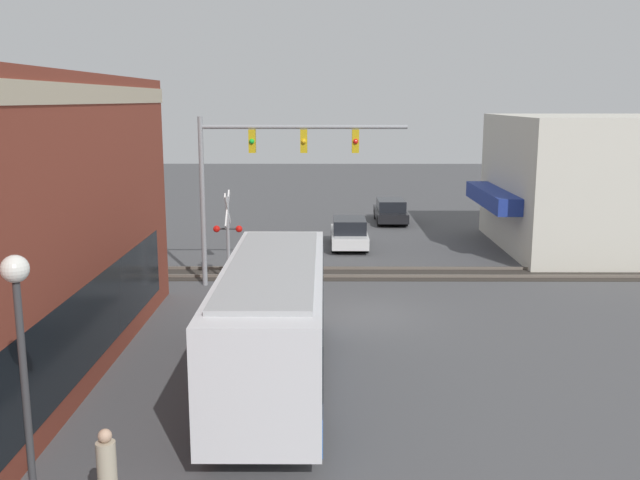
{
  "coord_description": "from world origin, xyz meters",
  "views": [
    {
      "loc": [
        -23.88,
        1.5,
        7.38
      ],
      "look_at": [
        3.0,
        1.64,
        2.08
      ],
      "focal_mm": 40.0,
      "sensor_mm": 36.0,
      "label": 1
    }
  ],
  "objects_px": {
    "parked_car_white": "(349,234)",
    "parked_car_black": "(391,212)",
    "pedestrian_by_lamp": "(107,478)",
    "streetlamp": "(24,379)",
    "city_bus": "(274,318)",
    "crossing_signal": "(228,229)"
  },
  "relations": [
    {
      "from": "parked_car_white",
      "to": "parked_car_black",
      "type": "relative_size",
      "value": 0.97
    },
    {
      "from": "parked_car_black",
      "to": "pedestrian_by_lamp",
      "type": "distance_m",
      "value": 32.71
    },
    {
      "from": "parked_car_white",
      "to": "pedestrian_by_lamp",
      "type": "relative_size",
      "value": 2.28
    },
    {
      "from": "pedestrian_by_lamp",
      "to": "parked_car_white",
      "type": "bearing_deg",
      "value": -11.76
    },
    {
      "from": "streetlamp",
      "to": "city_bus",
      "type": "bearing_deg",
      "value": -26.3
    },
    {
      "from": "city_bus",
      "to": "pedestrian_by_lamp",
      "type": "distance_m",
      "value": 6.97
    },
    {
      "from": "streetlamp",
      "to": "parked_car_black",
      "type": "height_order",
      "value": "streetlamp"
    },
    {
      "from": "city_bus",
      "to": "parked_car_black",
      "type": "bearing_deg",
      "value": -12.06
    },
    {
      "from": "city_bus",
      "to": "parked_car_black",
      "type": "xyz_separation_m",
      "value": [
        25.28,
        -5.4,
        -1.14
      ]
    },
    {
      "from": "city_bus",
      "to": "parked_car_white",
      "type": "bearing_deg",
      "value": -8.34
    },
    {
      "from": "parked_car_white",
      "to": "pedestrian_by_lamp",
      "type": "height_order",
      "value": "pedestrian_by_lamp"
    },
    {
      "from": "crossing_signal",
      "to": "parked_car_black",
      "type": "xyz_separation_m",
      "value": [
        14.92,
        -7.94,
        -1.63
      ]
    },
    {
      "from": "parked_car_white",
      "to": "parked_car_black",
      "type": "height_order",
      "value": "parked_car_white"
    },
    {
      "from": "parked_car_black",
      "to": "parked_car_white",
      "type": "bearing_deg",
      "value": 159.66
    },
    {
      "from": "crossing_signal",
      "to": "parked_car_black",
      "type": "bearing_deg",
      "value": -28.03
    },
    {
      "from": "city_bus",
      "to": "streetlamp",
      "type": "relative_size",
      "value": 1.99
    },
    {
      "from": "city_bus",
      "to": "crossing_signal",
      "type": "xyz_separation_m",
      "value": [
        10.36,
        2.54,
        0.48
      ]
    },
    {
      "from": "crossing_signal",
      "to": "parked_car_white",
      "type": "xyz_separation_m",
      "value": [
        7.37,
        -5.14,
        -1.59
      ]
    },
    {
      "from": "parked_car_black",
      "to": "pedestrian_by_lamp",
      "type": "relative_size",
      "value": 2.35
    },
    {
      "from": "crossing_signal",
      "to": "parked_car_white",
      "type": "bearing_deg",
      "value": -34.91
    },
    {
      "from": "crossing_signal",
      "to": "parked_car_white",
      "type": "relative_size",
      "value": 0.89
    },
    {
      "from": "streetlamp",
      "to": "crossing_signal",
      "type": "bearing_deg",
      "value": -3.09
    }
  ]
}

